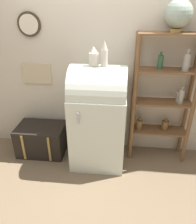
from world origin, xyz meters
name	(u,v)px	position (x,y,z in m)	size (l,w,h in m)	color
ground_plane	(97,168)	(0.00, 0.00, 0.00)	(12.00, 12.00, 0.00)	#7A664C
wall_back	(101,58)	(-0.01, 0.57, 1.35)	(7.00, 0.09, 2.70)	beige
refrigerator	(98,115)	(0.00, 0.22, 0.70)	(0.69, 0.70, 1.36)	silver
suitcase_trunk	(42,139)	(-0.84, 0.28, 0.22)	(0.67, 0.46, 0.43)	black
shelf_unit	(164,95)	(0.83, 0.39, 0.95)	(0.78, 0.28, 1.71)	brown
globe	(178,14)	(0.85, 0.40, 1.90)	(0.30, 0.30, 0.34)	#AD8942
vase_left	(94,57)	(-0.05, 0.22, 1.46)	(0.11, 0.11, 0.22)	silver
vase_center	(104,54)	(0.07, 0.21, 1.49)	(0.07, 0.07, 0.28)	silver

